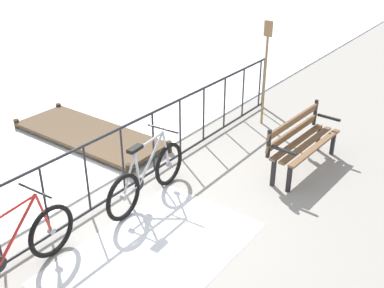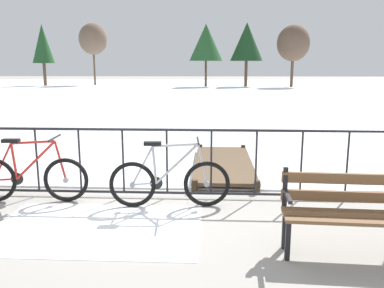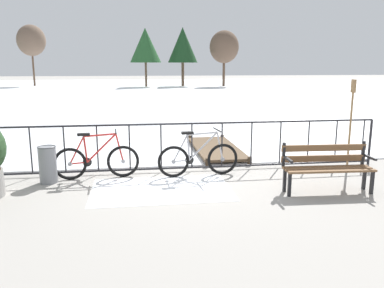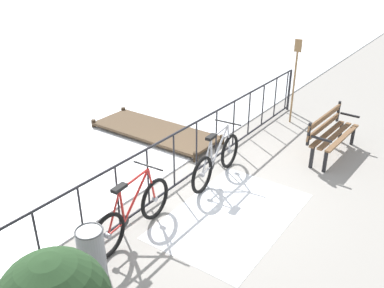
% 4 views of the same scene
% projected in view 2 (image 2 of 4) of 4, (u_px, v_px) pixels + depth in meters
% --- Properties ---
extents(ground_plane, '(160.00, 160.00, 0.00)m').
position_uv_depth(ground_plane, '(146.00, 197.00, 6.04)').
color(ground_plane, '#9E9991').
extents(frozen_pond, '(80.00, 56.00, 0.03)m').
position_uv_depth(frozen_pond, '(201.00, 90.00, 33.87)').
color(frozen_pond, white).
rests_on(frozen_pond, ground).
extents(snow_patch, '(2.57, 1.66, 0.01)m').
position_uv_depth(snow_patch, '(97.00, 228.00, 4.88)').
color(snow_patch, white).
rests_on(snow_patch, ground).
extents(railing_fence, '(9.06, 0.06, 1.07)m').
position_uv_depth(railing_fence, '(145.00, 162.00, 5.93)').
color(railing_fence, '#232328').
rests_on(railing_fence, ground).
extents(bicycle_near_railing, '(1.71, 0.52, 0.97)m').
position_uv_depth(bicycle_near_railing, '(30.00, 178.00, 5.78)').
color(bicycle_near_railing, black).
rests_on(bicycle_near_railing, ground).
extents(bicycle_second, '(1.71, 0.52, 0.97)m').
position_uv_depth(bicycle_second, '(169.00, 182.00, 5.57)').
color(bicycle_second, black).
rests_on(bicycle_second, ground).
extents(park_bench, '(1.62, 0.56, 0.89)m').
position_uv_depth(park_bench, '(360.00, 208.00, 4.14)').
color(park_bench, brown).
rests_on(park_bench, ground).
extents(wooden_dock, '(1.10, 3.01, 0.20)m').
position_uv_depth(wooden_dock, '(223.00, 163.00, 7.67)').
color(wooden_dock, brown).
rests_on(wooden_dock, ground).
extents(tree_far_west, '(3.16, 3.16, 5.98)m').
position_uv_depth(tree_far_west, '(293.00, 43.00, 38.35)').
color(tree_far_west, brown).
rests_on(tree_far_west, ground).
extents(tree_west_mid, '(3.23, 3.23, 6.30)m').
position_uv_depth(tree_west_mid, '(247.00, 42.00, 39.12)').
color(tree_west_mid, brown).
rests_on(tree_west_mid, ground).
extents(tree_centre, '(2.24, 2.24, 6.33)m').
position_uv_depth(tree_centre, '(43.00, 44.00, 41.19)').
color(tree_centre, brown).
rests_on(tree_centre, ground).
extents(tree_east_mid, '(3.29, 3.29, 6.14)m').
position_uv_depth(tree_east_mid, '(206.00, 42.00, 38.80)').
color(tree_east_mid, brown).
rests_on(tree_east_mid, ground).
extents(tree_far_east, '(3.04, 3.04, 6.61)m').
position_uv_depth(tree_far_east, '(93.00, 39.00, 42.61)').
color(tree_far_east, brown).
rests_on(tree_far_east, ground).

